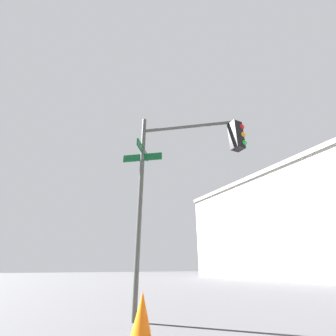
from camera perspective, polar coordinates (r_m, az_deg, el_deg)
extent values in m
cylinder|color=#474C47|center=(5.75, -7.16, -8.78)|extent=(0.12, 0.12, 5.09)
cylinder|color=#474C47|center=(6.43, 5.01, 10.50)|extent=(1.64, 2.08, 0.09)
cube|color=black|center=(6.24, 17.05, 7.86)|extent=(0.28, 0.28, 0.80)
sphere|color=red|center=(6.40, 18.13, 9.84)|extent=(0.18, 0.18, 0.18)
sphere|color=orange|center=(6.26, 18.42, 7.93)|extent=(0.18, 0.18, 0.18)
sphere|color=green|center=(6.14, 18.73, 5.95)|extent=(0.18, 0.18, 0.18)
cube|color=#0F5128|center=(6.20, -6.56, 2.70)|extent=(0.70, 0.89, 0.20)
cube|color=#0F5128|center=(6.31, -6.46, 4.49)|extent=(0.82, 0.64, 0.20)
cube|color=#BCB7AD|center=(31.93, 34.22, -13.84)|extent=(17.89, 21.63, 9.05)
cube|color=gray|center=(32.79, 32.31, -5.82)|extent=(18.19, 21.93, 0.40)
cone|color=orange|center=(4.33, -6.70, -33.29)|extent=(0.36, 0.36, 0.68)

